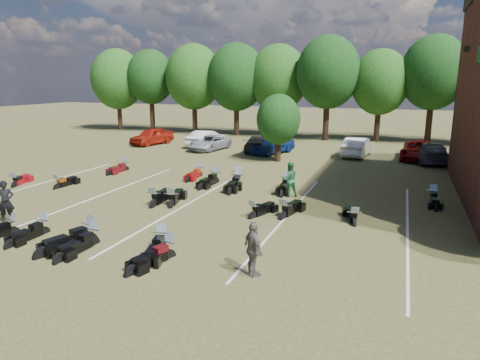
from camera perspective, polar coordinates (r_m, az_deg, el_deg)
The scene contains 35 objects.
ground at distance 17.09m, azimuth -2.84°, elevation -6.96°, with size 160.00×160.00×0.00m, color brown.
car_0 at distance 40.96m, azimuth -11.67°, elevation 5.75°, with size 1.84×4.58×1.56m, color maroon.
car_1 at distance 38.87m, azimuth -4.51°, elevation 5.53°, with size 1.57×4.49×1.48m, color silver.
car_2 at distance 37.00m, azimuth -4.09°, elevation 4.99°, with size 2.10×4.56×1.27m, color #92939A.
car_3 at distance 36.12m, azimuth 2.51°, elevation 4.85°, with size 1.86×4.57×1.33m, color black.
car_4 at distance 35.24m, azimuth 4.33°, elevation 4.79°, with size 1.80×4.49×1.53m, color navy.
car_5 at distance 35.01m, azimuth 15.38°, elevation 4.30°, with size 1.62×4.65×1.53m, color #B9BAB5.
car_6 at distance 35.07m, azimuth 22.68°, elevation 3.67°, with size 2.34×5.08×1.41m, color #630605.
car_7 at distance 34.14m, azimuth 24.20°, elevation 3.35°, with size 2.06×5.07×1.47m, color #39393E.
person_black at distance 20.44m, azimuth -28.78°, elevation -2.57°, with size 0.66×0.43×1.81m, color black.
person_green at distance 22.09m, azimuth 6.60°, elevation 0.08°, with size 0.88×0.69×1.81m, color #25623A.
person_grey at distance 13.15m, azimuth 1.80°, elevation -9.20°, with size 1.02×0.42×1.74m, color #5A534D.
motorcycle_0 at distance 19.12m, azimuth -28.04°, elevation -6.33°, with size 0.64×2.01×1.12m, color black, non-canonical shape.
motorcycle_1 at distance 18.56m, azimuth -24.73°, elevation -6.54°, with size 0.66×2.07×1.15m, color black, non-canonical shape.
motorcycle_2 at distance 16.68m, azimuth -19.01°, elevation -8.21°, with size 0.71×2.22×1.24m, color black, non-canonical shape.
motorcycle_3 at distance 17.04m, azimuth -19.50°, elevation -7.79°, with size 0.79×2.48×1.38m, color black, non-canonical shape.
motorcycle_4 at distance 15.67m, azimuth -10.38°, elevation -9.07°, with size 0.72×2.27×1.27m, color black, non-canonical shape.
motorcycle_5 at distance 14.89m, azimuth -9.55°, elevation -10.26°, with size 0.69×2.16×1.20m, color black, non-canonical shape.
motorcycle_7 at distance 27.30m, azimuth -27.81°, elevation -0.81°, with size 0.66×2.08×1.16m, color maroon, non-canonical shape.
motorcycle_8 at distance 25.82m, azimuth -23.11°, elevation -1.06°, with size 0.65×2.05×1.14m, color black, non-canonical shape.
motorcycle_9 at distance 20.82m, azimuth -11.39°, elevation -3.49°, with size 0.78×2.44×1.36m, color black, non-canonical shape.
motorcycle_10 at distance 20.66m, azimuth -9.07°, elevation -3.53°, with size 0.74×2.33×1.30m, color black, non-canonical shape.
motorcycle_11 at distance 18.79m, azimuth 5.84°, elevation -5.12°, with size 0.72×2.26×1.26m, color black, non-canonical shape.
motorcycle_12 at distance 18.78m, azimuth 1.79°, elevation -5.07°, with size 0.65×2.04×1.14m, color black, non-canonical shape.
motorcycle_13 at distance 18.52m, azimuth 14.92°, elevation -5.79°, with size 0.64×2.01×1.12m, color black, non-canonical shape.
motorcycle_14 at distance 29.50m, azimuth -15.01°, elevation 1.22°, with size 0.67×2.12×1.18m, color #4C0A0F, non-canonical shape.
motorcycle_15 at distance 26.84m, azimuth -5.42°, elevation 0.46°, with size 0.68×2.13×1.19m, color maroon, non-canonical shape.
motorcycle_16 at distance 25.09m, azimuth -3.27°, elevation -0.40°, with size 0.75×2.35×1.31m, color black, non-canonical shape.
motorcycle_17 at distance 24.97m, azimuth -0.26°, elevation -0.44°, with size 0.80×2.52×1.40m, color black, non-canonical shape.
motorcycle_18 at distance 24.28m, azimuth -0.30°, elevation -0.84°, with size 0.78×2.46×1.37m, color black, non-canonical shape.
motorcycle_19 at distance 23.94m, azimuth 6.29°, elevation -1.12°, with size 0.76×2.39×1.33m, color black, non-canonical shape.
motorcycle_20 at distance 23.27m, azimuth 24.27°, elevation -2.65°, with size 0.68×2.13×1.19m, color black, non-canonical shape.
tree_line at distance 44.32m, azimuth 11.41°, elevation 13.48°, with size 56.00×6.00×9.79m.
young_tree_midfield at distance 31.47m, azimuth 5.15°, elevation 8.04°, with size 3.20×3.20×4.70m.
parking_lines at distance 20.90m, azimuth -7.10°, elevation -3.24°, with size 20.10×14.00×0.01m.
Camera 1 is at (6.48, -14.68, 5.87)m, focal length 32.00 mm.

